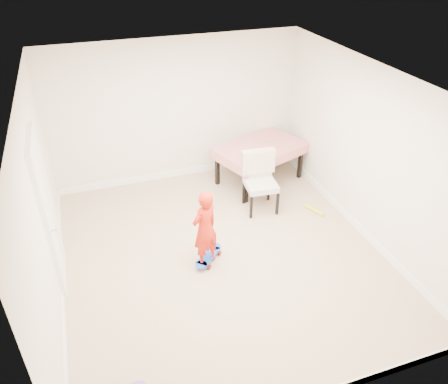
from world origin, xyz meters
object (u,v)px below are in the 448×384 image
object	(u,v)px
dining_table	(259,163)
skateboard	(209,257)
dining_chair	(261,183)
child	(205,231)

from	to	relation	value
dining_table	skateboard	world-z (taller)	dining_table
dining_table	skateboard	size ratio (longest dim) A/B	2.54
dining_table	dining_chair	world-z (taller)	dining_chair
dining_chair	skateboard	xyz separation A→B (m)	(-1.22, -0.99, -0.46)
skateboard	dining_table	bearing A→B (deg)	4.62
skateboard	child	distance (m)	0.54
child	dining_chair	bearing A→B (deg)	-166.99
dining_table	dining_chair	bearing A→B (deg)	-132.01
child	dining_table	bearing A→B (deg)	-156.44
dining_table	child	xyz separation A→B (m)	(-1.63, -1.92, 0.22)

